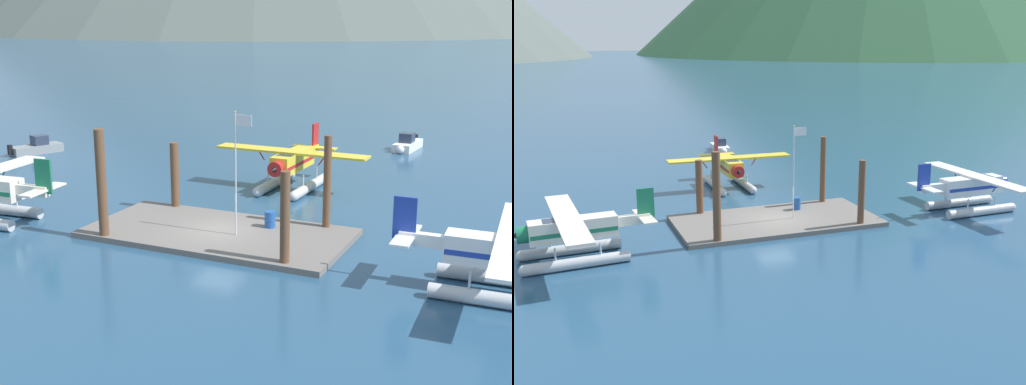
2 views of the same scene
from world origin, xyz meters
TOP-DOWN VIEW (x-y plane):
  - ground_plane at (0.00, 0.00)m, footprint 1200.00×1200.00m
  - dock_platform at (0.00, 0.00)m, footprint 13.74×6.94m
  - piling_near_left at (-5.00, -3.09)m, footprint 0.50×0.50m
  - piling_near_right at (4.98, -2.93)m, footprint 0.45×0.45m
  - piling_far_left at (-4.52, 3.21)m, footprint 0.50×0.50m
  - piling_far_right at (4.95, 3.03)m, footprint 0.41×0.41m
  - flagpole at (1.31, -0.27)m, footprint 0.95×0.10m
  - fuel_drum at (2.27, 1.66)m, footprint 0.62×0.62m
  - seaplane_yellow_bow_centre at (-0.09, 10.83)m, footprint 10.42×7.98m
  - seaplane_white_stbd_aft at (14.43, -2.20)m, footprint 7.98×10.43m
  - boat_white_open_north at (3.91, 27.62)m, footprint 1.82×4.89m
  - boat_grey_open_west at (-24.03, 13.38)m, footprint 3.01×4.60m

SIDE VIEW (x-z plane):
  - ground_plane at x=0.00m, z-range 0.00..0.00m
  - dock_platform at x=0.00m, z-range 0.00..0.30m
  - boat_white_open_north at x=3.91m, z-range -0.26..1.24m
  - boat_grey_open_west at x=-24.03m, z-range -0.26..1.24m
  - fuel_drum at x=2.27m, z-range 0.30..1.18m
  - seaplane_yellow_bow_centre at x=-0.09m, z-range -0.34..3.50m
  - seaplane_white_stbd_aft at x=14.43m, z-range -0.34..3.50m
  - piling_far_left at x=-4.52m, z-range 0.00..4.10m
  - piling_near_right at x=4.98m, z-range 0.00..4.58m
  - piling_far_right at x=4.95m, z-range 0.00..5.24m
  - piling_near_left at x=-5.00m, z-range 0.00..5.82m
  - flagpole at x=1.31m, z-range 1.06..7.48m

